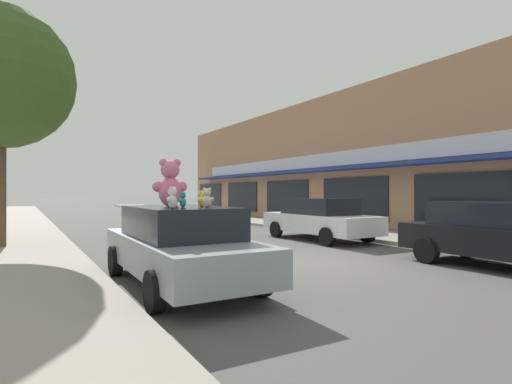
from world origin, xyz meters
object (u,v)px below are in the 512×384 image
(teddy_bear_purple, at_px, (175,198))
(parked_car_far_center, at_px, (319,218))
(teddy_bear_green, at_px, (169,198))
(parked_car_far_left, at_px, (503,233))
(teddy_bear_yellow, at_px, (201,199))
(teddy_bear_white, at_px, (173,198))
(plush_art_car, at_px, (180,244))
(teddy_bear_teal, at_px, (183,200))
(teddy_bear_giant, at_px, (170,183))
(teddy_bear_cream, at_px, (207,198))
(teddy_bear_brown, at_px, (170,197))

(teddy_bear_purple, height_order, parked_car_far_center, teddy_bear_purple)
(teddy_bear_green, bearing_deg, parked_car_far_left, -179.67)
(teddy_bear_yellow, bearing_deg, teddy_bear_white, -11.09)
(plush_art_car, relative_size, teddy_bear_teal, 17.37)
(teddy_bear_giant, height_order, parked_car_far_left, teddy_bear_giant)
(teddy_bear_cream, bearing_deg, teddy_bear_purple, -59.47)
(teddy_bear_giant, xyz_separation_m, teddy_bear_yellow, (0.41, -0.52, -0.29))
(teddy_bear_white, height_order, teddy_bear_teal, teddy_bear_white)
(teddy_bear_yellow, distance_m, teddy_bear_green, 0.97)
(plush_art_car, height_order, teddy_bear_white, teddy_bear_white)
(teddy_bear_purple, xyz_separation_m, parked_car_far_left, (6.34, -3.36, -0.79))
(teddy_bear_white, bearing_deg, teddy_bear_brown, -149.46)
(teddy_bear_yellow, bearing_deg, parked_car_far_left, 114.92)
(teddy_bear_green, bearing_deg, teddy_bear_cream, 125.48)
(teddy_bear_yellow, xyz_separation_m, teddy_bear_brown, (-0.23, 1.04, 0.03))
(plush_art_car, relative_size, parked_car_far_left, 1.09)
(teddy_bear_white, height_order, teddy_bear_purple, teddy_bear_white)
(teddy_bear_cream, distance_m, parked_car_far_center, 7.99)
(teddy_bear_yellow, xyz_separation_m, parked_car_far_left, (6.36, -1.87, -0.78))
(teddy_bear_yellow, relative_size, parked_car_far_center, 0.06)
(plush_art_car, height_order, teddy_bear_green, teddy_bear_green)
(teddy_bear_cream, distance_m, teddy_bear_brown, 1.37)
(teddy_bear_teal, height_order, teddy_bear_purple, teddy_bear_purple)
(plush_art_car, xyz_separation_m, teddy_bear_teal, (-0.05, -0.31, 0.81))
(teddy_bear_purple, bearing_deg, plush_art_car, 71.60)
(teddy_bear_teal, relative_size, teddy_bear_green, 0.92)
(teddy_bear_giant, relative_size, teddy_bear_brown, 2.49)
(parked_car_far_left, bearing_deg, teddy_bear_brown, 156.18)
(teddy_bear_brown, distance_m, parked_car_far_center, 7.46)
(teddy_bear_green, height_order, parked_car_far_center, teddy_bear_green)
(teddy_bear_teal, height_order, teddy_bear_green, teddy_bear_green)
(teddy_bear_brown, distance_m, parked_car_far_left, 7.26)
(parked_car_far_center, bearing_deg, teddy_bear_white, -144.89)
(teddy_bear_white, bearing_deg, teddy_bear_giant, -148.82)
(teddy_bear_cream, xyz_separation_m, teddy_bear_yellow, (0.02, 0.31, -0.02))
(teddy_bear_brown, bearing_deg, plush_art_car, 119.48)
(teddy_bear_brown, relative_size, parked_car_far_center, 0.08)
(teddy_bear_purple, xyz_separation_m, teddy_bear_green, (-0.31, -0.56, -0.01))
(teddy_bear_white, xyz_separation_m, teddy_bear_purple, (0.74, 2.04, -0.02))
(teddy_bear_cream, bearing_deg, teddy_bear_giant, -33.28)
(teddy_bear_white, height_order, teddy_bear_green, teddy_bear_white)
(teddy_bear_teal, height_order, teddy_bear_cream, teddy_bear_cream)
(teddy_bear_giant, xyz_separation_m, parked_car_far_left, (6.77, -2.39, -1.07))
(teddy_bear_white, distance_m, parked_car_far_center, 8.71)
(teddy_bear_teal, distance_m, teddy_bear_purple, 1.51)
(teddy_bear_white, bearing_deg, parked_car_far_left, 127.09)
(teddy_bear_giant, height_order, teddy_bear_cream, teddy_bear_giant)
(teddy_bear_cream, relative_size, teddy_bear_yellow, 1.16)
(teddy_bear_purple, bearing_deg, parked_car_far_left, 148.76)
(parked_car_far_center, bearing_deg, teddy_bear_cream, -143.46)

